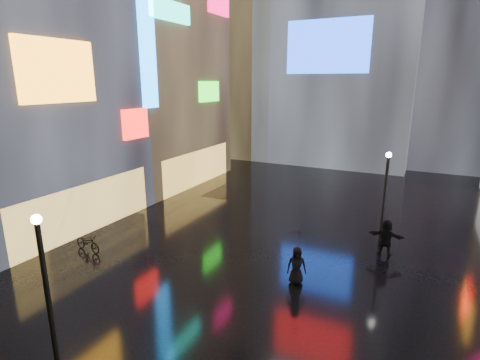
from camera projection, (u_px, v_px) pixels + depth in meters
The scene contains 10 objects.
ground at pixel (298, 229), 22.96m from camera, with size 140.00×140.00×0.00m, color black.
building_left_mid at pixel (8, 24), 21.58m from camera, with size 10.28×12.70×24.00m.
building_left_far at pixel (146, 55), 32.22m from camera, with size 10.28×12.00×22.00m.
tower_flank_left at pixel (247, 45), 44.70m from camera, with size 10.00×10.00×26.00m, color black.
lamp_near at pixel (46, 287), 10.95m from camera, with size 0.30×0.30×5.20m.
lamp_far at pixel (385, 193), 20.07m from camera, with size 0.30×0.30×5.20m.
pedestrian_4 at pixel (297, 266), 16.55m from camera, with size 0.85×0.55×1.73m, color black.
pedestrian_5 at pixel (386, 238), 19.29m from camera, with size 1.78×0.57×1.92m, color black.
umbrella_2 at pixel (298, 239), 16.22m from camera, with size 0.92×0.94×0.84m, color black.
bicycle at pixel (88, 242), 19.85m from camera, with size 0.65×1.87×0.98m, color black.
Camera 1 is at (6.35, -0.78, 8.78)m, focal length 28.00 mm.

